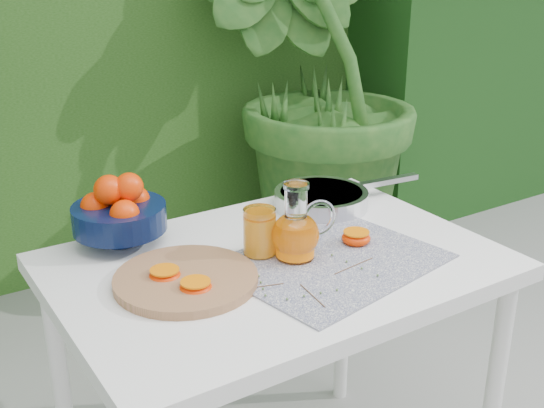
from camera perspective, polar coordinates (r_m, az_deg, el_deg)
potted_plant_right at (r=2.99m, az=2.95°, el=10.29°), size 2.44×2.44×1.73m
white_table at (r=1.61m, az=0.39°, el=-7.24°), size 1.00×0.70×0.75m
placemat at (r=1.57m, az=4.98°, el=-4.77°), size 0.54×0.45×0.00m
cutting_board at (r=1.47m, az=-7.21°, el=-6.28°), size 0.37×0.37×0.02m
fruit_bowl at (r=1.66m, az=-12.70°, el=-0.61°), size 0.24×0.24×0.18m
juice_pitcher at (r=1.55m, az=2.05°, el=-2.38°), size 0.16×0.13×0.18m
juice_tumbler at (r=1.57m, az=-1.04°, el=-2.42°), size 0.10×0.10×0.11m
saute_pan at (r=1.87m, az=4.24°, el=0.52°), size 0.46×0.28×0.05m
orange_halves at (r=1.51m, az=-2.34°, el=-5.19°), size 0.55×0.16×0.03m
thyme_sprigs at (r=1.47m, az=3.39°, el=-6.44°), size 0.33×0.18×0.01m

